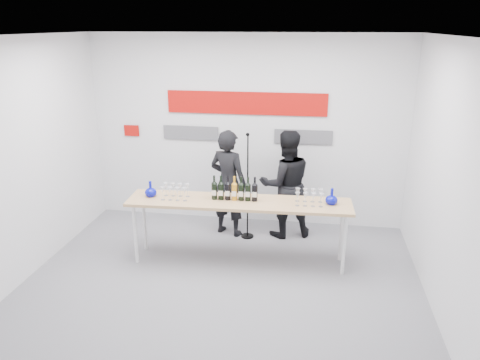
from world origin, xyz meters
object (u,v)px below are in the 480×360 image
object	(u,v)px
tasting_table	(239,206)
presenter_right	(286,184)
mic_stand	(247,207)
presenter_left	(228,183)

from	to	relation	value
tasting_table	presenter_right	distance (m)	1.12
presenter_right	mic_stand	size ratio (longest dim) A/B	1.01
presenter_left	presenter_right	world-z (taller)	presenter_right
presenter_right	mic_stand	xyz separation A→B (m)	(-0.55, -0.19, -0.33)
mic_stand	presenter_right	bearing A→B (deg)	2.48
presenter_left	mic_stand	distance (m)	0.46
mic_stand	tasting_table	bearing A→B (deg)	-106.55
tasting_table	mic_stand	distance (m)	0.85
presenter_left	presenter_right	xyz separation A→B (m)	(0.86, 0.09, 0.00)
tasting_table	presenter_right	xyz separation A→B (m)	(0.56, 0.97, 0.00)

